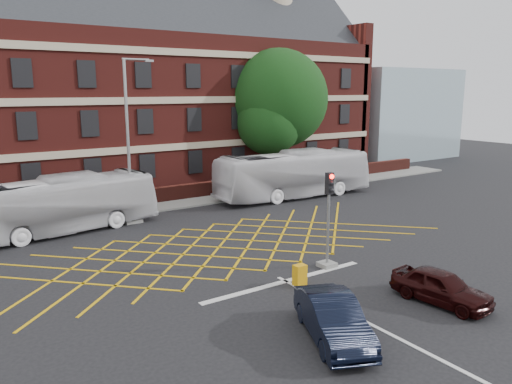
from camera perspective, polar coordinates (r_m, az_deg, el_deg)
ground at (r=23.67m, az=-1.81°, el=-7.57°), size 120.00×120.00×0.00m
victorian_building at (r=42.65m, az=-18.03°, el=11.15°), size 51.00×12.17×20.40m
boundary_wall at (r=34.81m, az=-13.42°, el=-0.68°), size 56.00×0.50×1.10m
far_pavement at (r=34.00m, az=-12.77°, el=-1.79°), size 60.00×3.00×0.12m
glass_block at (r=60.93m, az=14.89°, el=8.64°), size 14.00×10.00×10.00m
box_junction_hatching at (r=25.29m, az=-4.27°, el=-6.31°), size 8.22×8.22×0.02m
stop_line at (r=20.99m, az=3.42°, el=-10.14°), size 8.00×0.30×0.02m
centre_line at (r=16.82m, az=17.69°, el=-16.50°), size 0.15×14.00×0.02m
bus_left at (r=29.33m, az=-22.04°, el=-1.45°), size 11.54×4.04×3.15m
bus_right at (r=36.58m, az=4.38°, el=2.04°), size 12.37×3.51×3.41m
car_navy at (r=16.42m, az=8.77°, el=-14.07°), size 3.09×4.49×1.40m
car_maroon at (r=19.98m, az=20.39°, el=-10.11°), size 1.87×3.86×1.27m
deciduous_tree at (r=43.07m, az=2.53°, el=9.83°), size 8.43×8.40×11.22m
traffic_light_near at (r=22.27m, az=8.23°, el=-4.18°), size 0.70×0.70×4.27m
street_lamp at (r=30.14m, az=-14.17°, el=2.77°), size 2.25×1.00×9.52m
utility_cabinet at (r=20.48m, az=5.02°, el=-9.45°), size 0.50×0.37×0.87m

